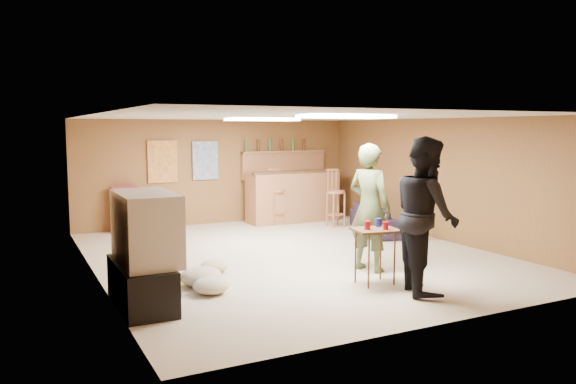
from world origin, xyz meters
name	(u,v)px	position (x,y,z in m)	size (l,w,h in m)	color
ground	(294,255)	(0.00, 0.00, 0.00)	(7.00, 7.00, 0.00)	#C1AE93
ceiling	(294,117)	(0.00, 0.00, 2.20)	(6.00, 7.00, 0.02)	silver
wall_back	(218,172)	(0.00, 3.50, 1.10)	(6.00, 0.02, 2.20)	brown
wall_front	(451,219)	(0.00, -3.50, 1.10)	(6.00, 0.02, 2.20)	brown
wall_left	(94,197)	(-3.00, 0.00, 1.10)	(0.02, 7.00, 2.20)	brown
wall_right	(441,179)	(3.00, 0.00, 1.10)	(0.02, 7.00, 2.20)	brown
tv_stand	(142,285)	(-2.72, -1.50, 0.25)	(0.55, 1.30, 0.50)	black
dvd_box	(161,291)	(-2.50, -1.50, 0.15)	(0.35, 0.50, 0.08)	#B2B2B7
tv_body	(146,228)	(-2.65, -1.50, 0.90)	(0.60, 1.10, 0.80)	#B2B2B7
tv_screen	(173,226)	(-2.34, -1.50, 0.90)	(0.02, 0.95, 0.65)	navy
bar_counter	(293,196)	(1.50, 2.95, 0.55)	(2.00, 0.60, 1.10)	#9A5C38
bar_lip	(298,172)	(1.50, 2.70, 1.10)	(2.10, 0.12, 0.05)	#452916
bar_shelf	(284,152)	(1.50, 3.40, 1.50)	(2.00, 0.18, 0.05)	#9A5C38
bar_backing	(283,165)	(1.50, 3.42, 1.20)	(2.00, 0.14, 0.60)	#9A5C38
poster_left	(163,162)	(-1.20, 3.46, 1.35)	(0.60, 0.03, 0.85)	#BF3F26
poster_right	(205,160)	(-0.30, 3.46, 1.35)	(0.55, 0.03, 0.80)	#334C99
folding_chair_stack	(125,209)	(-2.00, 3.30, 0.45)	(0.50, 0.14, 0.90)	maroon
ceiling_panel_front	(346,117)	(0.00, -1.50, 2.17)	(1.20, 0.60, 0.04)	white
ceiling_panel_back	(262,120)	(0.00, 1.20, 2.17)	(1.20, 0.60, 0.04)	white
person_olive	(369,208)	(0.53, -1.31, 0.91)	(0.66, 0.43, 1.81)	#4E5933
person_black	(426,215)	(0.54, -2.49, 0.96)	(0.94, 0.73, 1.93)	black
sofa	(382,219)	(2.47, 1.03, 0.26)	(1.80, 0.70, 0.53)	black
tray_table	(375,256)	(0.19, -1.93, 0.36)	(0.56, 0.45, 0.73)	#452916
cup_red_near	(367,225)	(0.08, -1.91, 0.78)	(0.08, 0.08, 0.11)	#B90C17
cup_red_far	(386,226)	(0.28, -2.02, 0.78)	(0.07, 0.07, 0.10)	#B90C17
cup_blue	(378,222)	(0.33, -1.81, 0.78)	(0.08, 0.08, 0.11)	#151993
bar_stool_left	(277,198)	(1.02, 2.77, 0.56)	(0.35, 0.35, 1.12)	#9A5C38
bar_stool_right	(336,201)	(2.01, 2.01, 0.53)	(0.34, 0.34, 1.06)	#9A5C38
cushion_near_tv	(201,276)	(-1.86, -1.00, 0.12)	(0.54, 0.54, 0.25)	tan
cushion_mid	(214,266)	(-1.48, -0.42, 0.09)	(0.39, 0.39, 0.17)	tan
cushion_far	(211,286)	(-1.86, -1.39, 0.10)	(0.45, 0.45, 0.20)	tan
bottle_row	(276,145)	(1.30, 3.38, 1.65)	(1.48, 0.08, 0.26)	#3F7233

